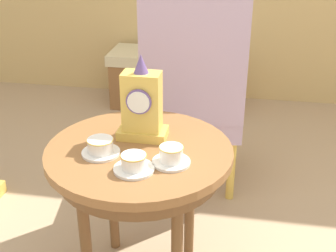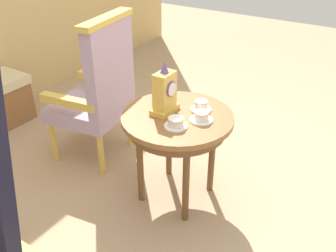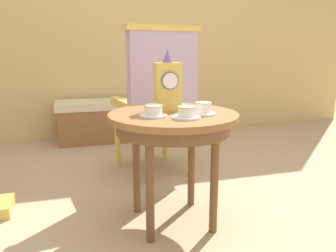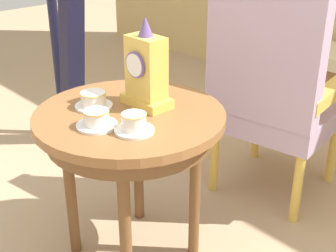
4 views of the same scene
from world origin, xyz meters
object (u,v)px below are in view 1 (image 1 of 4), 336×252
(side_table, at_px, (140,166))
(armchair, at_px, (191,90))
(mantel_clock, at_px, (142,106))
(window_bench, at_px, (169,79))
(teacup_center, at_px, (171,156))
(teacup_right, at_px, (134,163))
(teacup_left, at_px, (101,147))

(side_table, relative_size, armchair, 0.62)
(mantel_clock, bearing_deg, window_bench, 96.77)
(teacup_center, bearing_deg, teacup_right, -149.85)
(teacup_right, bearing_deg, window_bench, 96.68)
(window_bench, bearing_deg, teacup_left, -87.22)
(mantel_clock, bearing_deg, teacup_center, -51.26)
(teacup_left, xyz_separation_m, teacup_right, (0.15, -0.09, -0.00))
(armchair, bearing_deg, side_table, -97.61)
(teacup_left, relative_size, teacup_right, 0.99)
(teacup_right, bearing_deg, side_table, 97.17)
(teacup_left, bearing_deg, side_table, 28.10)
(side_table, height_order, armchair, armchair)
(mantel_clock, distance_m, armchair, 0.70)
(teacup_right, bearing_deg, teacup_left, 148.29)
(armchair, bearing_deg, window_bench, 105.48)
(window_bench, bearing_deg, armchair, -74.52)
(side_table, bearing_deg, teacup_center, -33.22)
(teacup_right, xyz_separation_m, armchair, (0.08, 0.91, -0.07))
(side_table, height_order, teacup_right, teacup_right)
(armchair, bearing_deg, mantel_clock, -99.13)
(teacup_right, distance_m, armchair, 0.92)
(teacup_left, height_order, armchair, armchair)
(mantel_clock, bearing_deg, side_table, -86.13)
(teacup_left, relative_size, mantel_clock, 0.42)
(teacup_left, relative_size, window_bench, 0.15)
(side_table, relative_size, mantel_clock, 2.11)
(mantel_clock, height_order, armchair, armchair)
(teacup_left, height_order, window_bench, teacup_left)
(teacup_center, distance_m, mantel_clock, 0.25)
(teacup_center, bearing_deg, teacup_left, 175.16)
(side_table, relative_size, window_bench, 0.77)
(armchair, height_order, window_bench, armchair)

